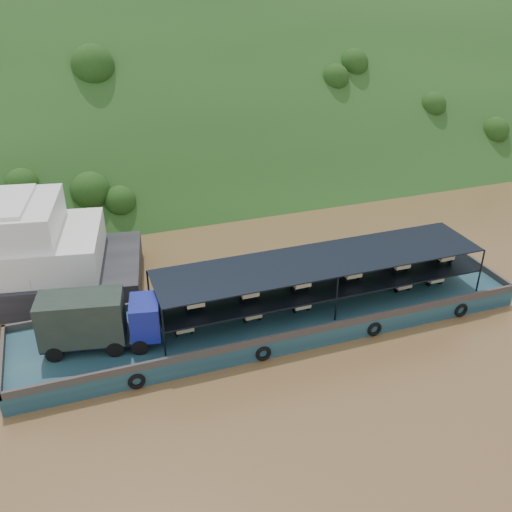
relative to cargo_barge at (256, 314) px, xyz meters
name	(u,v)px	position (x,y,z in m)	size (l,w,h in m)	color
ground	(295,308)	(3.58, 1.45, -1.21)	(160.00, 160.00, 0.00)	brown
hillside	(184,161)	(3.58, 37.45, -1.21)	(140.00, 28.00, 28.00)	#173212
cargo_barge	(256,314)	(0.00, 0.00, 0.00)	(35.00, 7.18, 4.88)	#132F45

